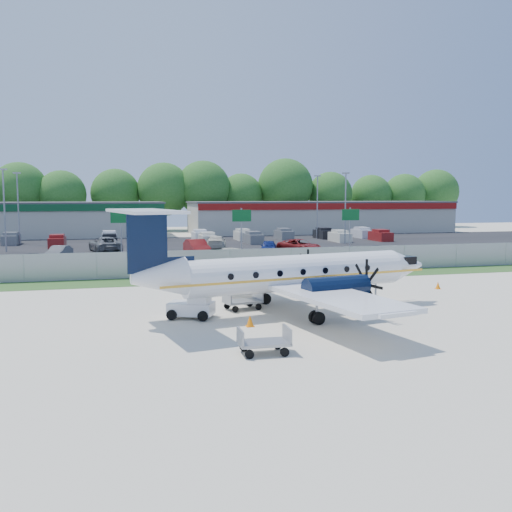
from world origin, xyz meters
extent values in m
plane|color=beige|center=(0.00, 0.00, 0.00)|extent=(170.00, 170.00, 0.00)
cube|color=#2D561E|center=(0.00, 12.00, 0.01)|extent=(170.00, 4.00, 0.02)
cube|color=black|center=(0.00, 19.00, 0.01)|extent=(170.00, 8.00, 0.02)
cube|color=black|center=(0.00, 40.00, 0.01)|extent=(170.00, 32.00, 0.02)
cube|color=gray|center=(0.00, 14.00, 1.00)|extent=(120.00, 0.02, 1.90)
cube|color=gray|center=(0.00, 14.00, 1.98)|extent=(120.00, 0.06, 0.06)
cube|color=gray|center=(0.00, 14.00, 0.05)|extent=(120.00, 0.06, 0.06)
cube|color=#B8B5A6|center=(-24.00, 62.00, 2.50)|extent=(46.00, 12.00, 5.00)
cube|color=#474749|center=(-24.00, 62.00, 5.12)|extent=(46.40, 12.40, 0.24)
cube|color=#B8B5A6|center=(26.00, 62.00, 2.50)|extent=(44.00, 12.00, 5.00)
cube|color=#474749|center=(26.00, 62.00, 5.12)|extent=(44.40, 12.40, 0.24)
cube|color=maroon|center=(26.00, 55.90, 4.50)|extent=(44.00, 0.20, 1.00)
cylinder|color=gray|center=(-8.00, 23.00, 2.50)|extent=(0.14, 0.14, 5.00)
cube|color=#0C5923|center=(-8.00, 22.85, 4.30)|extent=(1.80, 0.08, 1.10)
cylinder|color=gray|center=(3.00, 23.00, 2.50)|extent=(0.14, 0.14, 5.00)
cube|color=#0C5923|center=(3.00, 22.85, 4.30)|extent=(1.80, 0.08, 1.10)
cylinder|color=gray|center=(14.00, 23.00, 2.50)|extent=(0.14, 0.14, 5.00)
cube|color=#0C5923|center=(14.00, 22.85, 4.30)|extent=(1.80, 0.08, 1.10)
cylinder|color=gray|center=(-20.00, 38.00, 4.50)|extent=(0.18, 0.18, 9.00)
cube|color=gray|center=(-20.00, 38.00, 9.00)|extent=(0.90, 0.35, 0.18)
cylinder|color=gray|center=(20.00, 38.00, 4.50)|extent=(0.18, 0.18, 9.00)
cube|color=gray|center=(20.00, 38.00, 9.00)|extent=(0.90, 0.35, 0.18)
cylinder|color=gray|center=(-20.00, 48.00, 4.50)|extent=(0.18, 0.18, 9.00)
cube|color=gray|center=(-20.00, 48.00, 9.00)|extent=(0.90, 0.35, 0.18)
cylinder|color=gray|center=(20.00, 48.00, 4.50)|extent=(0.18, 0.18, 9.00)
cube|color=gray|center=(20.00, 48.00, 9.00)|extent=(0.90, 0.35, 0.18)
cylinder|color=white|center=(0.41, -0.93, 2.12)|extent=(12.45, 4.14, 1.87)
cone|color=white|center=(7.53, 0.43, 2.12)|extent=(2.48, 2.25, 1.87)
cone|color=white|center=(-6.90, -2.32, 2.32)|extent=(2.87, 2.32, 1.87)
cube|color=black|center=(7.33, 0.39, 2.46)|extent=(1.11, 1.42, 0.44)
cube|color=white|center=(-0.08, -1.02, 1.58)|extent=(6.34, 17.63, 0.22)
cylinder|color=black|center=(1.52, -3.62, 1.72)|extent=(3.49, 1.69, 1.08)
cylinder|color=black|center=(0.46, 1.99, 1.72)|extent=(3.49, 1.69, 1.08)
cube|color=black|center=(-7.39, -2.41, 3.99)|extent=(1.87, 0.52, 2.86)
cube|color=white|center=(-7.48, -2.43, 5.42)|extent=(3.47, 6.45, 0.14)
cylinder|color=gray|center=(5.44, 0.03, 0.64)|extent=(0.12, 0.12, 1.28)
cylinder|color=black|center=(5.44, 0.03, 0.28)|extent=(0.58, 0.28, 0.55)
cylinder|color=black|center=(0.46, -3.83, 0.32)|extent=(0.69, 0.51, 0.63)
cylinder|color=black|center=(-0.61, 1.79, 0.32)|extent=(0.69, 0.51, 0.63)
cube|color=white|center=(-5.17, -0.91, 0.49)|extent=(2.56, 2.12, 0.62)
cube|color=white|center=(-4.77, -1.10, 0.97)|extent=(1.36, 1.45, 0.44)
cube|color=black|center=(-4.41, -1.26, 0.99)|extent=(0.55, 0.95, 0.35)
cylinder|color=black|center=(-6.18, -1.21, 0.26)|extent=(0.56, 0.40, 0.53)
cylinder|color=black|center=(-5.61, 0.04, 0.26)|extent=(0.56, 0.40, 0.53)
cylinder|color=black|center=(-4.74, -1.87, 0.26)|extent=(0.56, 0.40, 0.53)
cylinder|color=black|center=(-4.17, -0.61, 0.26)|extent=(0.56, 0.40, 0.53)
cube|color=gray|center=(-2.17, 0.51, 0.44)|extent=(2.17, 1.57, 0.12)
cube|color=gray|center=(-3.08, 0.31, 0.74)|extent=(0.33, 1.17, 0.59)
cube|color=gray|center=(-1.26, 0.71, 0.74)|extent=(0.33, 1.17, 0.59)
cylinder|color=black|center=(-2.73, -0.16, 0.18)|extent=(0.37, 0.19, 0.35)
cylinder|color=black|center=(-2.96, 0.89, 0.18)|extent=(0.37, 0.19, 0.35)
cylinder|color=black|center=(-1.39, 0.13, 0.18)|extent=(0.37, 0.19, 0.35)
cylinder|color=black|center=(-1.62, 1.19, 0.18)|extent=(0.37, 0.19, 0.35)
cube|color=gray|center=(-3.37, -8.20, 0.44)|extent=(2.00, 1.24, 0.12)
cube|color=gray|center=(-4.31, -8.17, 0.74)|extent=(0.12, 1.18, 0.59)
cube|color=gray|center=(-2.44, -8.24, 0.74)|extent=(0.12, 1.18, 0.59)
cylinder|color=black|center=(-4.08, -8.72, 0.18)|extent=(0.36, 0.13, 0.35)
cylinder|color=black|center=(-4.04, -7.64, 0.18)|extent=(0.36, 0.13, 0.35)
cylinder|color=black|center=(-2.70, -8.77, 0.18)|extent=(0.36, 0.13, 0.35)
cylinder|color=black|center=(-2.67, -7.69, 0.18)|extent=(0.36, 0.13, 0.35)
cone|color=orange|center=(11.92, 3.97, 0.24)|extent=(0.32, 0.32, 0.48)
cube|color=orange|center=(11.92, 3.97, 0.01)|extent=(0.34, 0.34, 0.03)
cone|color=orange|center=(-2.77, -3.51, 0.27)|extent=(0.36, 0.36, 0.54)
cube|color=orange|center=(-2.77, -3.51, 0.02)|extent=(0.38, 0.38, 0.03)
cone|color=orange|center=(-4.33, 8.33, 0.24)|extent=(0.32, 0.32, 0.48)
cube|color=orange|center=(-4.33, 8.33, 0.01)|extent=(0.33, 0.33, 0.03)
imported|color=#595B5E|center=(-13.01, 16.97, 0.00)|extent=(6.01, 3.90, 1.62)
imported|color=beige|center=(0.78, 19.92, 0.00)|extent=(5.89, 3.10, 1.58)
imported|color=silver|center=(27.11, 16.64, 0.00)|extent=(4.42, 2.65, 1.37)
imported|color=#595B5E|center=(-13.78, 28.66, 0.00)|extent=(2.50, 4.33, 1.35)
imported|color=silver|center=(-5.27, 28.95, 0.00)|extent=(2.99, 5.43, 1.49)
imported|color=maroon|center=(-0.33, 29.00, 0.00)|extent=(2.29, 5.26, 1.68)
imported|color=navy|center=(7.56, 29.71, 0.00)|extent=(2.82, 4.44, 1.41)
imported|color=maroon|center=(10.90, 29.13, 0.00)|extent=(4.49, 5.91, 1.49)
imported|color=#595B5E|center=(-9.48, 35.56, 0.00)|extent=(3.95, 6.48, 1.68)
imported|color=beige|center=(2.96, 35.81, 0.00)|extent=(3.33, 5.75, 1.57)
camera|label=1|loc=(-9.12, -29.06, 6.11)|focal=40.00mm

